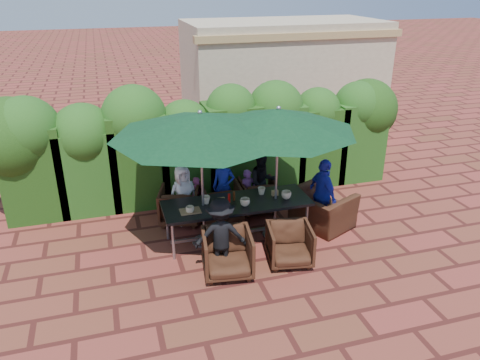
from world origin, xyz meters
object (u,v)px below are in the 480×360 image
object	(u,v)px
dining_table	(237,206)
umbrella_left	(200,125)
chair_far_mid	(222,200)
chair_end_right	(321,203)
chair_far_left	(179,203)
umbrella_right	(278,120)
chair_far_right	(258,194)
chair_near_right	(290,243)
chair_near_left	(227,251)

from	to	relation	value
dining_table	umbrella_left	distance (m)	1.65
chair_far_mid	chair_end_right	xyz separation A→B (m)	(1.73, -0.85, 0.09)
dining_table	umbrella_left	size ratio (longest dim) A/B	0.88
chair_far_mid	dining_table	bearing A→B (deg)	96.99
dining_table	chair_far_left	xyz separation A→B (m)	(-0.88, 0.96, -0.29)
umbrella_left	chair_far_left	distance (m)	2.06
umbrella_right	dining_table	bearing A→B (deg)	175.25
dining_table	umbrella_right	distance (m)	1.70
chair_far_right	chair_end_right	size ratio (longest dim) A/B	0.66
chair_far_left	chair_near_right	xyz separation A→B (m)	(1.51, -1.95, -0.02)
dining_table	chair_far_mid	xyz separation A→B (m)	(-0.06, 0.86, -0.29)
chair_far_left	chair_far_right	world-z (taller)	chair_far_left
chair_far_left	chair_far_right	size ratio (longest dim) A/B	1.05
dining_table	umbrella_left	world-z (taller)	umbrella_left
chair_far_right	chair_near_left	bearing A→B (deg)	63.70
chair_far_left	chair_near_right	world-z (taller)	chair_far_left
umbrella_left	chair_far_mid	distance (m)	2.07
umbrella_right	chair_near_left	bearing A→B (deg)	-141.17
umbrella_right	chair_end_right	size ratio (longest dim) A/B	2.48
chair_end_right	umbrella_right	bearing A→B (deg)	69.60
umbrella_right	chair_near_left	xyz separation A→B (m)	(-1.16, -0.93, -1.81)
chair_far_left	chair_near_left	bearing A→B (deg)	119.38
chair_far_mid	chair_end_right	size ratio (longest dim) A/B	0.71
chair_near_right	umbrella_right	bearing A→B (deg)	95.24
chair_far_right	chair_near_right	world-z (taller)	chair_near_right
dining_table	chair_near_left	bearing A→B (deg)	-114.18
chair_far_left	chair_end_right	xyz separation A→B (m)	(2.55, -0.95, 0.09)
dining_table	chair_near_left	distance (m)	1.12
chair_near_right	chair_near_left	bearing A→B (deg)	-169.08
chair_far_left	chair_near_left	world-z (taller)	chair_near_left
chair_far_mid	chair_near_left	distance (m)	1.89
chair_far_right	chair_near_right	xyz separation A→B (m)	(-0.10, -1.98, 0.00)
umbrella_right	chair_far_mid	world-z (taller)	umbrella_right
umbrella_left	umbrella_right	size ratio (longest dim) A/B	1.11
umbrella_right	chair_near_right	xyz separation A→B (m)	(-0.08, -0.92, -1.85)
chair_far_left	chair_far_mid	size ratio (longest dim) A/B	0.99
chair_near_left	dining_table	bearing A→B (deg)	73.77
umbrella_right	chair_far_right	xyz separation A→B (m)	(0.02, 1.06, -1.85)
chair_near_right	chair_end_right	xyz separation A→B (m)	(1.04, 0.99, 0.11)
umbrella_left	chair_far_left	bearing A→B (deg)	107.28
chair_far_mid	chair_end_right	bearing A→B (deg)	156.70
chair_far_mid	chair_near_right	xyz separation A→B (m)	(0.69, -1.84, -0.02)
chair_far_right	chair_end_right	xyz separation A→B (m)	(0.94, -0.99, 0.11)
chair_far_right	chair_near_left	xyz separation A→B (m)	(-1.18, -1.99, 0.04)
umbrella_left	chair_end_right	world-z (taller)	umbrella_left
umbrella_right	chair_far_left	distance (m)	2.64
chair_far_mid	chair_far_right	xyz separation A→B (m)	(0.80, 0.14, -0.02)
umbrella_right	chair_near_right	world-z (taller)	umbrella_right
chair_near_right	chair_far_left	bearing A→B (deg)	138.24
chair_far_right	chair_end_right	bearing A→B (deg)	137.87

